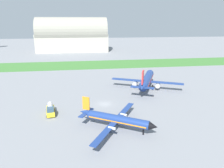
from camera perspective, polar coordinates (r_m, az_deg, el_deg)
ground_plane at (r=72.78m, az=-2.07°, el=-5.55°), size 600.00×600.00×0.00m
grass_taxiway_strip at (r=139.10m, az=-5.18°, el=5.36°), size 360.00×28.00×0.08m
airplane_foreground_turboprop at (r=55.72m, az=1.09°, el=-9.69°), size 20.19×23.13×7.84m
airplane_midfield_jet at (r=89.02m, az=9.55°, el=1.09°), size 28.39×28.26×10.72m
fuel_truck_near_gate at (r=67.26m, az=-16.67°, el=-6.79°), size 3.44×6.79×3.29m
hangar_distant at (r=203.25m, az=-10.90°, el=13.02°), size 65.71×25.22×31.54m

